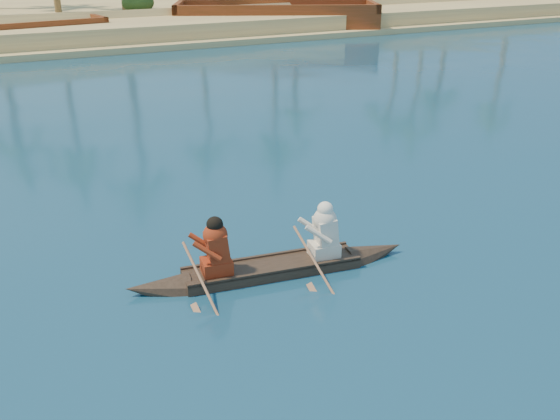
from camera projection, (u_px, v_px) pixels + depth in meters
canoe at (272, 259)px, 11.61m from camera, size 5.47×1.46×1.49m
barge_mid at (3, 38)px, 36.01m from camera, size 11.85×5.50×1.90m
barge_right at (276, 20)px, 43.27m from camera, size 14.45×9.94×2.30m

